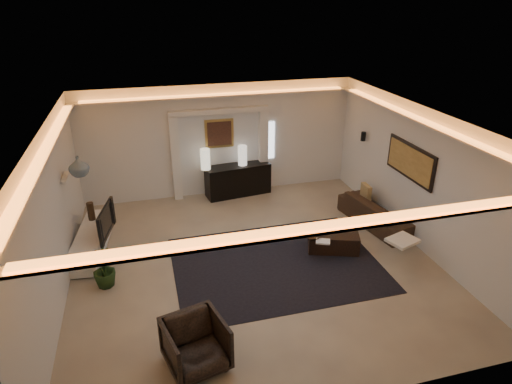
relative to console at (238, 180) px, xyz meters
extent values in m
plane|color=tan|center=(-0.42, -3.25, -0.40)|extent=(7.00, 7.00, 0.00)
plane|color=white|center=(-0.42, -3.25, 2.50)|extent=(7.00, 7.00, 0.00)
plane|color=silver|center=(-0.42, 0.25, 1.05)|extent=(7.00, 0.00, 7.00)
plane|color=silver|center=(-0.42, -6.75, 1.05)|extent=(7.00, 0.00, 7.00)
plane|color=silver|center=(-3.92, -3.25, 1.05)|extent=(0.00, 7.00, 7.00)
plane|color=silver|center=(3.08, -3.25, 1.05)|extent=(0.00, 7.00, 7.00)
cube|color=silver|center=(-0.42, -3.25, 2.22)|extent=(7.00, 7.00, 0.04)
cube|color=white|center=(0.93, 0.23, 0.95)|extent=(0.25, 0.03, 1.00)
cube|color=black|center=(-0.02, -3.45, -0.39)|extent=(4.00, 3.00, 0.01)
cube|color=silver|center=(-1.57, 0.15, 0.70)|extent=(0.22, 0.20, 2.20)
cube|color=silver|center=(0.73, 0.15, 0.70)|extent=(0.22, 0.20, 2.20)
cube|color=silver|center=(-0.42, 0.15, 1.85)|extent=(2.52, 0.20, 0.12)
cube|color=tan|center=(-0.42, 0.22, 1.25)|extent=(0.74, 0.04, 0.74)
cube|color=#4C2D1E|center=(-0.42, 0.19, 1.25)|extent=(0.62, 0.02, 0.62)
cube|color=black|center=(3.05, -2.95, 1.30)|extent=(0.04, 1.64, 0.74)
cube|color=tan|center=(3.03, -2.95, 1.30)|extent=(0.02, 1.50, 0.62)
cylinder|color=black|center=(2.96, -1.05, 1.28)|extent=(0.12, 0.12, 0.22)
cube|color=silver|center=(-3.86, -1.85, 1.25)|extent=(0.10, 0.55, 0.04)
cube|color=black|center=(0.00, 0.00, 0.00)|extent=(1.75, 0.74, 0.85)
cylinder|color=#FFF6D0|center=(-0.85, -0.06, 0.69)|extent=(0.27, 0.27, 0.54)
cylinder|color=silver|center=(0.13, 0.00, 0.69)|extent=(0.27, 0.27, 0.52)
cube|color=white|center=(-3.57, -1.95, -0.17)|extent=(0.78, 2.16, 0.40)
imported|color=black|center=(-3.30, -2.12, 0.36)|extent=(1.08, 0.36, 0.62)
cylinder|color=#322518|center=(-3.57, -1.36, 0.24)|extent=(0.18, 0.18, 0.40)
imported|color=slate|center=(-3.57, -1.92, 1.47)|extent=(0.49, 0.49, 0.40)
imported|color=#1B3113|center=(-3.25, -3.30, -0.04)|extent=(0.46, 0.46, 0.72)
imported|color=#46301E|center=(2.73, -2.47, -0.10)|extent=(2.13, 1.13, 0.59)
cube|color=white|center=(2.34, -4.09, 0.15)|extent=(0.66, 0.60, 0.06)
cube|color=tan|center=(2.73, -1.86, 0.15)|extent=(0.13, 0.38, 0.38)
cube|color=#2E1E19|center=(1.30, -3.24, -0.20)|extent=(1.15, 0.86, 0.38)
imported|color=black|center=(0.79, -3.32, 0.04)|extent=(0.29, 0.29, 0.07)
cube|color=white|center=(0.93, -3.51, 0.02)|extent=(0.34, 0.30, 0.03)
imported|color=black|center=(-1.90, -5.63, -0.02)|extent=(1.00, 1.02, 0.77)
camera|label=1|loc=(-2.30, -10.42, 4.53)|focal=30.74mm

